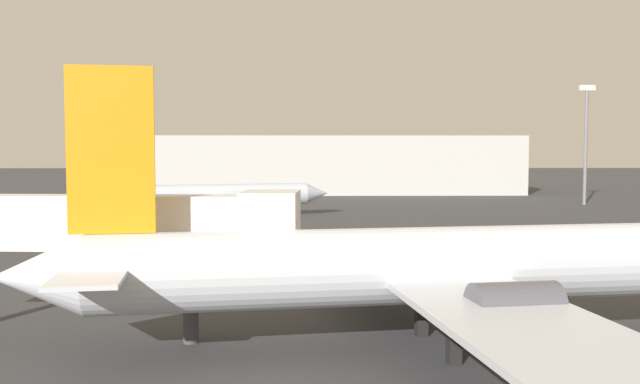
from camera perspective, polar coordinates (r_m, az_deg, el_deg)
The scene contains 5 objects.
airplane_at_gate at distance 29.68m, azimuth 11.92°, elevation -5.98°, with size 39.01×28.72×11.75m.
airplane_far_left at distance 85.54m, azimuth -8.57°, elevation -0.26°, with size 27.98×21.70×8.29m.
jet_bridge at distance 31.27m, azimuth -17.97°, elevation -2.73°, with size 19.36×3.54×6.71m.
light_mast_right at distance 111.93m, azimuth 21.51°, elevation 4.32°, with size 2.40×0.50×18.36m.
terminal_building at distance 136.93m, azimuth -0.81°, elevation 2.36°, with size 80.61×25.44×11.12m, color #B7B7B2.
Camera 1 is at (1.32, -12.90, 8.51)m, focal length 37.95 mm.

